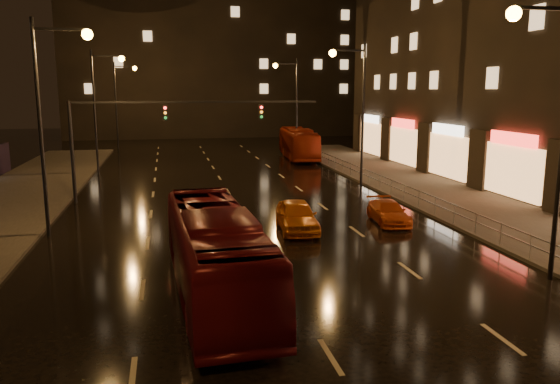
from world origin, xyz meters
The scene contains 10 objects.
ground centered at (0.00, 20.00, 0.00)m, with size 140.00×140.00×0.00m, color black.
sidewalk_right centered at (13.50, 15.00, 0.07)m, with size 7.00×70.00×0.15m, color #38332D.
building_distant centered at (4.00, 72.00, 18.00)m, with size 44.00×16.00×36.00m, color black.
traffic_signal centered at (-5.06, 20.00, 4.74)m, with size 15.31×0.32×6.20m.
streetlight_right centered at (8.92, 2.00, 6.43)m, with size 2.64×0.50×10.00m.
railing_right centered at (10.20, 18.00, 0.90)m, with size 0.05×56.00×1.00m.
bus_red centered at (-2.52, 2.89, 1.50)m, with size 2.51×10.73×2.99m, color #5D0D13.
bus_curb centered at (9.00, 38.68, 1.52)m, with size 2.55×10.88×3.03m, color maroon.
taxi_near centered at (2.15, 10.76, 0.75)m, with size 1.78×4.42×1.51m, color orange.
taxi_far centered at (7.22, 11.38, 0.56)m, with size 1.58×3.89×1.13m, color #D44F13.
Camera 1 is at (-3.97, -14.64, 6.85)m, focal length 35.00 mm.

